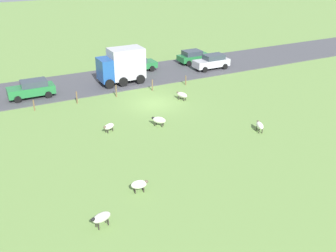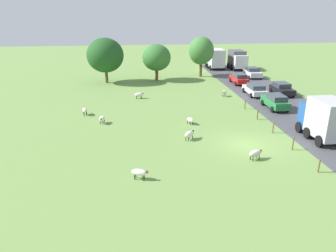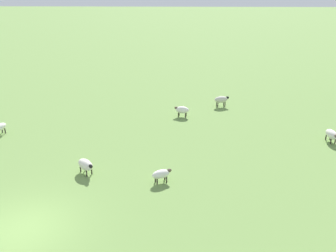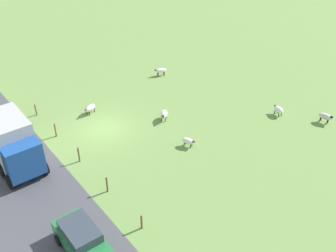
{
  "view_description": "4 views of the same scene",
  "coord_description": "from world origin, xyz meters",
  "px_view_note": "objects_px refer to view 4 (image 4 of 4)",
  "views": [
    {
      "loc": [
        -30.77,
        14.39,
        13.43
      ],
      "look_at": [
        -8.01,
        2.68,
        1.63
      ],
      "focal_mm": 42.47,
      "sensor_mm": 36.0,
      "label": 1
    },
    {
      "loc": [
        -9.36,
        -24.16,
        10.81
      ],
      "look_at": [
        -6.29,
        2.46,
        1.06
      ],
      "focal_mm": 34.67,
      "sensor_mm": 36.0,
      "label": 2
    },
    {
      "loc": [
        12.38,
        6.3,
        10.29
      ],
      "look_at": [
        -8.1,
        5.92,
        1.14
      ],
      "focal_mm": 40.04,
      "sensor_mm": 36.0,
      "label": 3
    },
    {
      "loc": [
        11.78,
        23.37,
        17.48
      ],
      "look_at": [
        -3.02,
        4.14,
        1.26
      ],
      "focal_mm": 42.57,
      "sensor_mm": 36.0,
      "label": 4
    }
  ],
  "objects_px": {
    "sheep_2": "(164,114)",
    "car_6": "(83,241)",
    "sheep_5": "(161,71)",
    "truck_1": "(13,143)",
    "sheep_4": "(90,108)",
    "sheep_6": "(278,110)",
    "sheep_7": "(325,116)",
    "sheep_3": "(188,141)"
  },
  "relations": [
    {
      "from": "sheep_7",
      "to": "car_6",
      "type": "xyz_separation_m",
      "value": [
        21.19,
        -0.26,
        0.36
      ]
    },
    {
      "from": "sheep_4",
      "to": "sheep_5",
      "type": "bearing_deg",
      "value": -166.88
    },
    {
      "from": "sheep_7",
      "to": "truck_1",
      "type": "height_order",
      "value": "truck_1"
    },
    {
      "from": "sheep_6",
      "to": "truck_1",
      "type": "bearing_deg",
      "value": -18.58
    },
    {
      "from": "sheep_7",
      "to": "sheep_2",
      "type": "bearing_deg",
      "value": -39.45
    },
    {
      "from": "sheep_6",
      "to": "sheep_7",
      "type": "relative_size",
      "value": 0.92
    },
    {
      "from": "sheep_6",
      "to": "sheep_5",
      "type": "bearing_deg",
      "value": -74.09
    },
    {
      "from": "sheep_5",
      "to": "truck_1",
      "type": "relative_size",
      "value": 0.26
    },
    {
      "from": "sheep_5",
      "to": "truck_1",
      "type": "xyz_separation_m",
      "value": [
        16.02,
        5.18,
        1.43
      ]
    },
    {
      "from": "sheep_2",
      "to": "sheep_6",
      "type": "distance_m",
      "value": 9.41
    },
    {
      "from": "sheep_2",
      "to": "car_6",
      "type": "xyz_separation_m",
      "value": [
        11.28,
        7.9,
        0.42
      ]
    },
    {
      "from": "sheep_2",
      "to": "sheep_7",
      "type": "distance_m",
      "value": 12.84
    },
    {
      "from": "sheep_6",
      "to": "sheep_4",
      "type": "bearing_deg",
      "value": -38.47
    },
    {
      "from": "sheep_3",
      "to": "sheep_4",
      "type": "distance_m",
      "value": 9.14
    },
    {
      "from": "sheep_7",
      "to": "sheep_3",
      "type": "bearing_deg",
      "value": -21.38
    },
    {
      "from": "truck_1",
      "to": "sheep_5",
      "type": "bearing_deg",
      "value": -162.09
    },
    {
      "from": "sheep_3",
      "to": "sheep_5",
      "type": "relative_size",
      "value": 0.88
    },
    {
      "from": "sheep_7",
      "to": "truck_1",
      "type": "bearing_deg",
      "value": -23.97
    },
    {
      "from": "car_6",
      "to": "sheep_4",
      "type": "bearing_deg",
      "value": -119.59
    },
    {
      "from": "sheep_4",
      "to": "sheep_6",
      "type": "bearing_deg",
      "value": 141.53
    },
    {
      "from": "sheep_2",
      "to": "truck_1",
      "type": "relative_size",
      "value": 0.25
    },
    {
      "from": "sheep_2",
      "to": "sheep_3",
      "type": "distance_m",
      "value": 4.05
    },
    {
      "from": "sheep_4",
      "to": "truck_1",
      "type": "xyz_separation_m",
      "value": [
        7.23,
        3.13,
        1.45
      ]
    },
    {
      "from": "sheep_2",
      "to": "sheep_7",
      "type": "height_order",
      "value": "sheep_7"
    },
    {
      "from": "sheep_3",
      "to": "car_6",
      "type": "height_order",
      "value": "car_6"
    },
    {
      "from": "sheep_7",
      "to": "car_6",
      "type": "height_order",
      "value": "car_6"
    },
    {
      "from": "sheep_3",
      "to": "sheep_4",
      "type": "height_order",
      "value": "sheep_4"
    },
    {
      "from": "sheep_5",
      "to": "sheep_7",
      "type": "bearing_deg",
      "value": 110.07
    },
    {
      "from": "sheep_2",
      "to": "sheep_6",
      "type": "height_order",
      "value": "sheep_2"
    },
    {
      "from": "sheep_2",
      "to": "sheep_5",
      "type": "distance_m",
      "value": 7.96
    },
    {
      "from": "sheep_7",
      "to": "sheep_5",
      "type": "bearing_deg",
      "value": -69.93
    },
    {
      "from": "sheep_2",
      "to": "sheep_4",
      "type": "height_order",
      "value": "sheep_2"
    },
    {
      "from": "sheep_2",
      "to": "sheep_3",
      "type": "bearing_deg",
      "value": 79.01
    },
    {
      "from": "sheep_6",
      "to": "truck_1",
      "type": "distance_m",
      "value": 20.47
    },
    {
      "from": "sheep_2",
      "to": "sheep_6",
      "type": "bearing_deg",
      "value": 146.81
    },
    {
      "from": "sheep_7",
      "to": "car_6",
      "type": "relative_size",
      "value": 0.28
    },
    {
      "from": "sheep_2",
      "to": "car_6",
      "type": "relative_size",
      "value": 0.27
    },
    {
      "from": "truck_1",
      "to": "sheep_3",
      "type": "bearing_deg",
      "value": 153.54
    },
    {
      "from": "sheep_7",
      "to": "truck_1",
      "type": "xyz_separation_m",
      "value": [
        21.39,
        -9.51,
        1.4
      ]
    },
    {
      "from": "sheep_3",
      "to": "sheep_6",
      "type": "relative_size",
      "value": 0.99
    },
    {
      "from": "sheep_5",
      "to": "truck_1",
      "type": "distance_m",
      "value": 16.9
    },
    {
      "from": "truck_1",
      "to": "car_6",
      "type": "xyz_separation_m",
      "value": [
        -0.19,
        9.25,
        -1.03
      ]
    }
  ]
}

